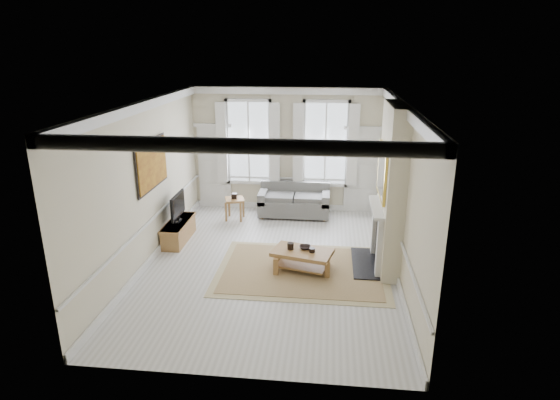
# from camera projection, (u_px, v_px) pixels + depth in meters

# --- Properties ---
(floor) EXTENTS (7.20, 7.20, 0.00)m
(floor) POSITION_uv_depth(u_px,v_px,m) (271.00, 264.00, 9.97)
(floor) COLOR #B7B5AD
(floor) RESTS_ON ground
(ceiling) EXTENTS (7.20, 7.20, 0.00)m
(ceiling) POSITION_uv_depth(u_px,v_px,m) (270.00, 103.00, 8.90)
(ceiling) COLOR white
(ceiling) RESTS_ON back_wall
(back_wall) EXTENTS (5.20, 0.00, 5.20)m
(back_wall) POSITION_uv_depth(u_px,v_px,m) (287.00, 150.00, 12.83)
(back_wall) COLOR beige
(back_wall) RESTS_ON floor
(left_wall) EXTENTS (0.00, 7.20, 7.20)m
(left_wall) POSITION_uv_depth(u_px,v_px,m) (146.00, 184.00, 9.70)
(left_wall) COLOR beige
(left_wall) RESTS_ON floor
(right_wall) EXTENTS (0.00, 7.20, 7.20)m
(right_wall) POSITION_uv_depth(u_px,v_px,m) (402.00, 192.00, 9.17)
(right_wall) COLOR beige
(right_wall) RESTS_ON floor
(window_left) EXTENTS (1.26, 0.20, 2.20)m
(window_left) POSITION_uv_depth(u_px,v_px,m) (249.00, 142.00, 12.83)
(window_left) COLOR #B2BCC6
(window_left) RESTS_ON back_wall
(window_right) EXTENTS (1.26, 0.20, 2.20)m
(window_right) POSITION_uv_depth(u_px,v_px,m) (326.00, 144.00, 12.61)
(window_right) COLOR #B2BCC6
(window_right) RESTS_ON back_wall
(door_left) EXTENTS (0.90, 0.08, 2.30)m
(door_left) POSITION_uv_depth(u_px,v_px,m) (214.00, 168.00, 13.18)
(door_left) COLOR silver
(door_left) RESTS_ON floor
(door_right) EXTENTS (0.90, 0.08, 2.30)m
(door_right) POSITION_uv_depth(u_px,v_px,m) (361.00, 172.00, 12.76)
(door_right) COLOR silver
(door_right) RESTS_ON floor
(painting) EXTENTS (0.05, 1.66, 1.06)m
(painting) POSITION_uv_depth(u_px,v_px,m) (152.00, 164.00, 9.87)
(painting) COLOR #B3821E
(painting) RESTS_ON left_wall
(chimney_breast) EXTENTS (0.35, 1.70, 3.38)m
(chimney_breast) POSITION_uv_depth(u_px,v_px,m) (391.00, 189.00, 9.38)
(chimney_breast) COLOR beige
(chimney_breast) RESTS_ON floor
(hearth) EXTENTS (0.55, 1.50, 0.05)m
(hearth) POSITION_uv_depth(u_px,v_px,m) (365.00, 263.00, 9.95)
(hearth) COLOR black
(hearth) RESTS_ON floor
(fireplace) EXTENTS (0.21, 1.45, 1.33)m
(fireplace) POSITION_uv_depth(u_px,v_px,m) (377.00, 233.00, 9.71)
(fireplace) COLOR silver
(fireplace) RESTS_ON floor
(mirror) EXTENTS (0.06, 1.26, 1.06)m
(mirror) POSITION_uv_depth(u_px,v_px,m) (382.00, 172.00, 9.29)
(mirror) COLOR gold
(mirror) RESTS_ON chimney_breast
(sofa) EXTENTS (1.90, 0.92, 0.87)m
(sofa) POSITION_uv_depth(u_px,v_px,m) (294.00, 202.00, 12.76)
(sofa) COLOR #5C5C5A
(sofa) RESTS_ON floor
(side_table) EXTENTS (0.59, 0.59, 0.58)m
(side_table) POSITION_uv_depth(u_px,v_px,m) (235.00, 202.00, 12.41)
(side_table) COLOR brown
(side_table) RESTS_ON floor
(rug) EXTENTS (3.50, 2.60, 0.02)m
(rug) POSITION_uv_depth(u_px,v_px,m) (302.00, 270.00, 9.70)
(rug) COLOR olive
(rug) RESTS_ON floor
(coffee_table) EXTENTS (1.33, 0.97, 0.45)m
(coffee_table) POSITION_uv_depth(u_px,v_px,m) (302.00, 254.00, 9.58)
(coffee_table) COLOR brown
(coffee_table) RESTS_ON rug
(ceramic_pot_a) EXTENTS (0.14, 0.14, 0.14)m
(ceramic_pot_a) POSITION_uv_depth(u_px,v_px,m) (290.00, 246.00, 9.61)
(ceramic_pot_a) COLOR black
(ceramic_pot_a) RESTS_ON coffee_table
(ceramic_pot_b) EXTENTS (0.12, 0.12, 0.09)m
(ceramic_pot_b) POSITION_uv_depth(u_px,v_px,m) (312.00, 250.00, 9.48)
(ceramic_pot_b) COLOR black
(ceramic_pot_b) RESTS_ON coffee_table
(bowl) EXTENTS (0.25, 0.25, 0.06)m
(bowl) POSITION_uv_depth(u_px,v_px,m) (305.00, 247.00, 9.64)
(bowl) COLOR black
(bowl) RESTS_ON coffee_table
(tv_stand) EXTENTS (0.44, 1.36, 0.49)m
(tv_stand) POSITION_uv_depth(u_px,v_px,m) (179.00, 231.00, 11.10)
(tv_stand) COLOR brown
(tv_stand) RESTS_ON floor
(tv) EXTENTS (0.08, 0.90, 0.68)m
(tv) POSITION_uv_depth(u_px,v_px,m) (178.00, 206.00, 10.90)
(tv) COLOR black
(tv) RESTS_ON tv_stand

